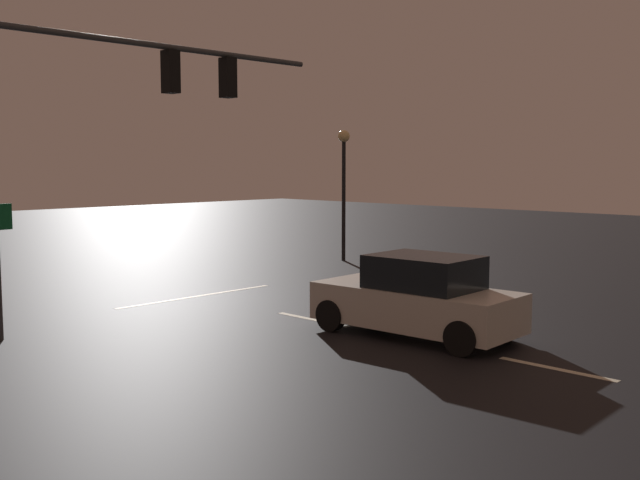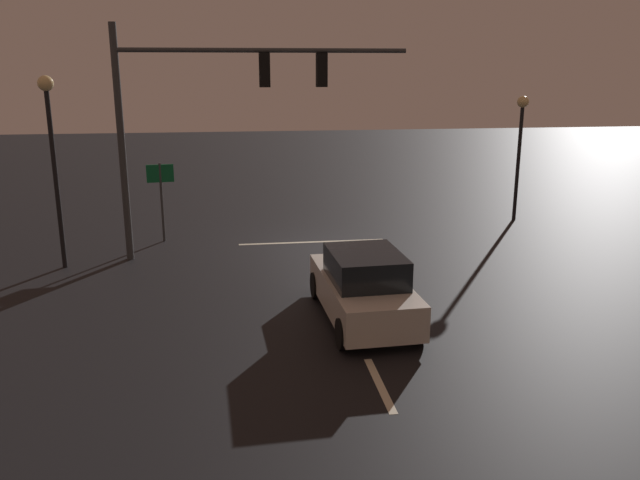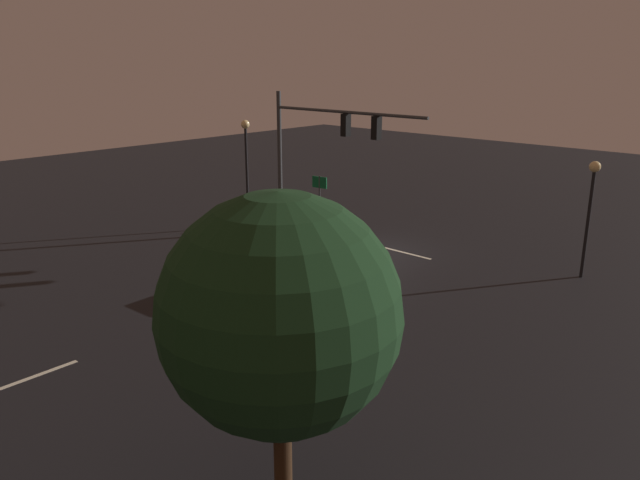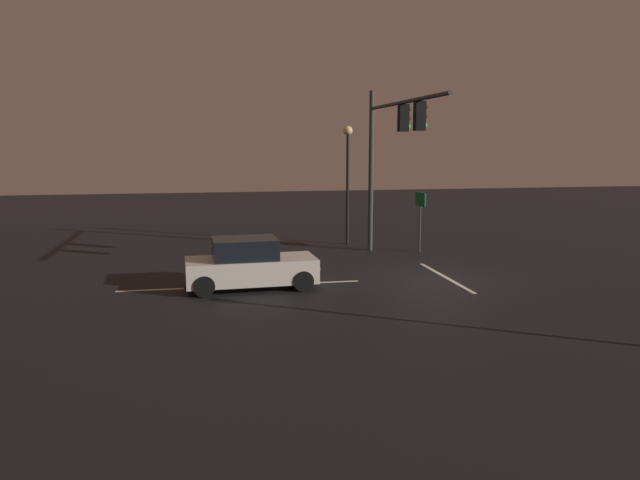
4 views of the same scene
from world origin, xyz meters
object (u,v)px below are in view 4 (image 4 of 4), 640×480
car_approaching (250,265)px  street_lamp_right_kerb (348,163)px  route_sign (420,208)px  traffic_signal_assembly (390,141)px

car_approaching → street_lamp_right_kerb: 10.10m
street_lamp_right_kerb → route_sign: size_ratio=2.07×
traffic_signal_assembly → car_approaching: size_ratio=1.97×
street_lamp_right_kerb → traffic_signal_assembly: bearing=-172.0°
traffic_signal_assembly → route_sign: (1.91, -2.03, -2.95)m
car_approaching → route_sign: size_ratio=1.64×
traffic_signal_assembly → car_approaching: 7.99m
car_approaching → street_lamp_right_kerb: bearing=-33.1°
street_lamp_right_kerb → car_approaching: bearing=146.9°
car_approaching → route_sign: 9.66m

